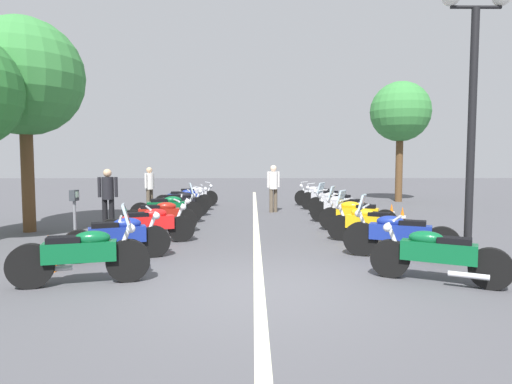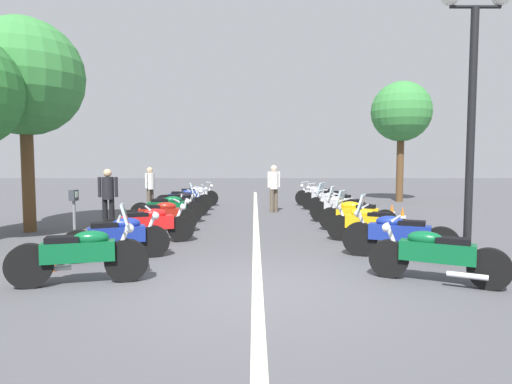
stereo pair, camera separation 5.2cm
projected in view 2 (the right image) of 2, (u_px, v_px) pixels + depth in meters
The scene contains 28 objects.
ground_plane at pixel (257, 290), 6.33m from camera, with size 80.00×80.00×0.00m, color #4C4C51.
lane_centre_stripe at pixel (256, 223), 13.08m from camera, with size 25.54×0.16×0.01m, color beige.
motorcycle_left_row_0 at pixel (81, 254), 6.59m from camera, with size 0.78×2.02×1.22m.
motorcycle_left_row_1 at pixel (118, 236), 8.25m from camera, with size 0.92×1.90×0.99m.
motorcycle_left_row_2 at pixel (148, 224), 9.84m from camera, with size 0.99×2.06×0.98m.
motorcycle_left_row_3 at pixel (160, 215), 11.43m from camera, with size 0.62×1.97×0.98m.
motorcycle_left_row_4 at pixel (168, 208), 13.05m from camera, with size 0.78×2.13×1.21m.
motorcycle_left_row_5 at pixel (180, 203), 14.54m from camera, with size 0.95×1.94×1.01m.
motorcycle_left_row_6 at pixel (185, 199), 16.33m from camera, with size 0.72×2.14×0.98m.
motorcycle_left_row_7 at pixel (194, 195), 17.75m from camera, with size 0.98×1.98×1.00m.
motorcycle_right_row_0 at pixel (435, 254), 6.68m from camera, with size 1.12×1.87×0.99m.
motorcycle_right_row_1 at pixel (398, 234), 8.32m from camera, with size 1.05×2.03×1.22m.
motorcycle_right_row_2 at pixel (368, 223), 9.91m from camera, with size 1.16×1.80×1.19m.
motorcycle_right_row_3 at pixel (356, 214), 11.50m from camera, with size 1.00×1.94×1.20m.
motorcycle_right_row_4 at pixel (342, 208), 12.97m from camera, with size 1.24×1.85×1.21m.
motorcycle_right_row_5 at pixel (336, 203), 14.75m from camera, with size 1.23×1.83×0.99m.
motorcycle_right_row_6 at pixel (325, 198), 16.31m from camera, with size 1.25×1.77×1.02m.
motorcycle_right_row_7 at pixel (318, 195), 17.81m from camera, with size 1.18×1.80×1.00m.
street_lamp_twin_globe at pixel (473, 77), 7.76m from camera, with size 0.32×1.22×4.93m.
parking_meter at pixel (74, 209), 8.84m from camera, with size 0.19×0.15×1.29m.
traffic_cone_0 at pixel (392, 214), 12.86m from camera, with size 0.36×0.36×0.61m.
traffic_cone_1 at pixel (48, 253), 7.51m from camera, with size 0.36×0.36×0.61m.
traffic_cone_2 at pixel (402, 219), 11.93m from camera, with size 0.36×0.36×0.61m.
bystander_0 at pixel (274, 185), 15.79m from camera, with size 0.32×0.47×1.71m.
bystander_1 at pixel (150, 185), 16.27m from camera, with size 0.49×0.32×1.63m.
bystander_2 at pixel (108, 194), 11.96m from camera, with size 0.32×0.52×1.65m.
roadside_tree_0 at pixel (401, 112), 19.66m from camera, with size 2.70×2.70×5.44m.
roadside_tree_2 at pixel (24, 78), 11.27m from camera, with size 3.02×3.02×5.55m.
Camera 2 is at (-6.21, 0.04, 1.89)m, focal length 30.57 mm.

